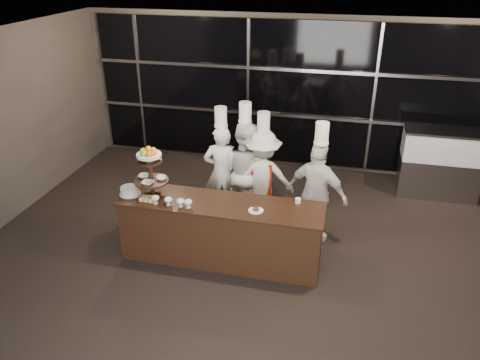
% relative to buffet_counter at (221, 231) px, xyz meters
% --- Properties ---
extents(room, '(10.00, 10.00, 10.00)m').
position_rel_buffet_counter_xyz_m(room, '(0.81, -1.47, 1.03)').
color(room, black).
rests_on(room, ground).
extents(window_wall, '(8.60, 0.10, 2.80)m').
position_rel_buffet_counter_xyz_m(window_wall, '(0.81, 3.47, 1.04)').
color(window_wall, black).
rests_on(window_wall, ground).
extents(buffet_counter, '(2.84, 0.74, 0.92)m').
position_rel_buffet_counter_xyz_m(buffet_counter, '(0.00, 0.00, 0.00)').
color(buffet_counter, black).
rests_on(buffet_counter, ground).
extents(display_stand, '(0.48, 0.48, 0.74)m').
position_rel_buffet_counter_xyz_m(display_stand, '(-1.00, -0.00, 0.87)').
color(display_stand, black).
rests_on(display_stand, buffet_counter).
extents(compotes, '(0.58, 0.11, 0.12)m').
position_rel_buffet_counter_xyz_m(compotes, '(-0.61, -0.22, 0.54)').
color(compotes, silver).
rests_on(compotes, buffet_counter).
extents(layer_cake, '(0.30, 0.30, 0.11)m').
position_rel_buffet_counter_xyz_m(layer_cake, '(-1.32, -0.05, 0.51)').
color(layer_cake, white).
rests_on(layer_cake, buffet_counter).
extents(pastry_squares, '(0.20, 0.13, 0.05)m').
position_rel_buffet_counter_xyz_m(pastry_squares, '(-1.00, -0.16, 0.48)').
color(pastry_squares, '#DEC76C').
rests_on(pastry_squares, buffet_counter).
extents(small_plate, '(0.20, 0.20, 0.05)m').
position_rel_buffet_counter_xyz_m(small_plate, '(0.51, -0.10, 0.47)').
color(small_plate, white).
rests_on(small_plate, buffet_counter).
extents(chef_cup, '(0.08, 0.08, 0.07)m').
position_rel_buffet_counter_xyz_m(chef_cup, '(1.03, 0.25, 0.49)').
color(chef_cup, white).
rests_on(chef_cup, buffet_counter).
extents(display_case, '(1.38, 0.60, 1.24)m').
position_rel_buffet_counter_xyz_m(display_case, '(3.26, 2.83, 0.22)').
color(display_case, '#A5A5AA').
rests_on(display_case, ground).
extents(chef_a, '(0.65, 0.49, 1.90)m').
position_rel_buffet_counter_xyz_m(chef_a, '(-0.31, 1.18, 0.36)').
color(chef_a, silver).
rests_on(chef_a, ground).
extents(chef_b, '(1.01, 0.92, 1.98)m').
position_rel_buffet_counter_xyz_m(chef_b, '(0.06, 1.24, 0.39)').
color(chef_b, white).
rests_on(chef_b, ground).
extents(chef_c, '(1.10, 0.75, 1.87)m').
position_rel_buffet_counter_xyz_m(chef_c, '(0.35, 1.18, 0.33)').
color(chef_c, silver).
rests_on(chef_c, ground).
extents(chef_d, '(1.03, 0.71, 1.92)m').
position_rel_buffet_counter_xyz_m(chef_d, '(1.25, 0.78, 0.36)').
color(chef_d, silver).
rests_on(chef_d, ground).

